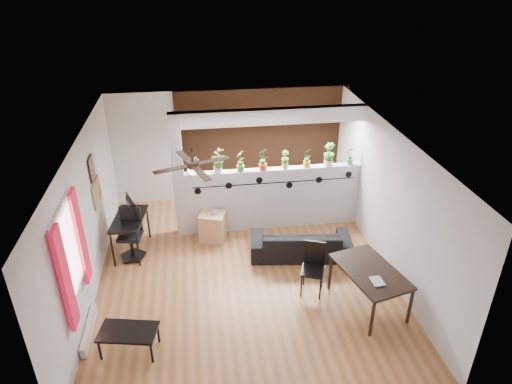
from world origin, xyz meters
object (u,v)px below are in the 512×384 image
at_px(potted_plant_3, 263,158).
at_px(potted_plant_1, 217,161).
at_px(potted_plant_5, 307,157).
at_px(potted_plant_4, 285,159).
at_px(sofa, 301,242).
at_px(office_chair, 131,237).
at_px(dining_table, 370,274).
at_px(coffee_table, 128,333).
at_px(potted_plant_2, 240,160).
at_px(potted_plant_7, 350,155).
at_px(potted_plant_6, 329,154).
at_px(cup, 215,212).
at_px(cube_shelf, 213,227).
at_px(folding_chair, 314,263).
at_px(computer_desk, 129,221).
at_px(ceiling_fan, 193,166).
at_px(potted_plant_0, 194,164).

bearing_deg(potted_plant_3, potted_plant_1, 180.00).
bearing_deg(potted_plant_5, potted_plant_3, 180.00).
bearing_deg(potted_plant_3, potted_plant_4, 0.00).
distance_m(sofa, office_chair, 3.23).
distance_m(dining_table, coffee_table, 3.83).
height_order(sofa, dining_table, dining_table).
bearing_deg(sofa, potted_plant_2, -39.54).
xyz_separation_m(potted_plant_2, potted_plant_7, (2.26, 0.00, -0.03)).
distance_m(potted_plant_3, sofa, 1.82).
distance_m(potted_plant_6, cup, 2.58).
xyz_separation_m(potted_plant_3, sofa, (0.57, -1.10, -1.33)).
bearing_deg(potted_plant_5, dining_table, -80.79).
height_order(potted_plant_1, potted_plant_5, potted_plant_1).
relative_size(potted_plant_2, potted_plant_5, 1.08).
bearing_deg(potted_plant_4, potted_plant_5, 0.00).
bearing_deg(cup, potted_plant_7, 6.86).
distance_m(potted_plant_6, office_chair, 4.21).
xyz_separation_m(cube_shelf, office_chair, (-1.56, -0.36, 0.14)).
xyz_separation_m(potted_plant_6, folding_chair, (-0.81, -2.14, -1.05)).
bearing_deg(office_chair, potted_plant_3, 15.02).
distance_m(potted_plant_3, folding_chair, 2.44).
height_order(potted_plant_5, office_chair, potted_plant_5).
relative_size(potted_plant_4, coffee_table, 0.41).
bearing_deg(computer_desk, ceiling_fan, -44.61).
relative_size(potted_plant_4, potted_plant_7, 1.00).
relative_size(potted_plant_6, dining_table, 0.33).
bearing_deg(potted_plant_6, potted_plant_3, 180.00).
bearing_deg(potted_plant_2, potted_plant_3, 0.00).
distance_m(potted_plant_0, folding_chair, 3.03).
bearing_deg(potted_plant_6, cup, -171.85).
xyz_separation_m(cube_shelf, folding_chair, (1.61, -1.80, 0.25)).
xyz_separation_m(potted_plant_5, office_chair, (-3.53, -0.70, -1.13)).
height_order(potted_plant_5, folding_chair, potted_plant_5).
bearing_deg(potted_plant_0, computer_desk, -157.63).
relative_size(potted_plant_2, sofa, 0.24).
bearing_deg(office_chair, potted_plant_0, 28.97).
bearing_deg(cup, potted_plant_2, 30.86).
distance_m(cube_shelf, folding_chair, 2.43).
xyz_separation_m(potted_plant_2, potted_plant_4, (0.90, 0.00, -0.03)).
xyz_separation_m(potted_plant_2, office_chair, (-2.18, -0.70, -1.14)).
xyz_separation_m(computer_desk, office_chair, (0.03, -0.17, -0.24)).
relative_size(sofa, cup, 15.47).
height_order(potted_plant_2, potted_plant_7, potted_plant_2).
bearing_deg(potted_plant_2, ceiling_fan, -117.14).
bearing_deg(potted_plant_0, potted_plant_6, 0.00).
relative_size(potted_plant_4, office_chair, 0.38).
xyz_separation_m(potted_plant_7, dining_table, (-0.47, -2.67, -0.92)).
relative_size(potted_plant_1, potted_plant_7, 1.21).
bearing_deg(potted_plant_7, office_chair, -170.97).
xyz_separation_m(potted_plant_1, cube_shelf, (-0.17, -0.34, -1.29)).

